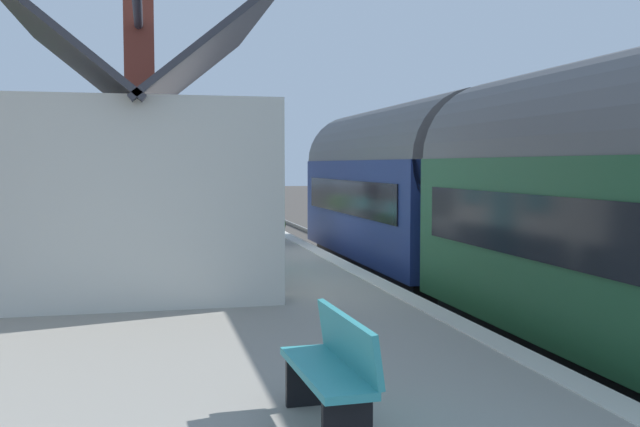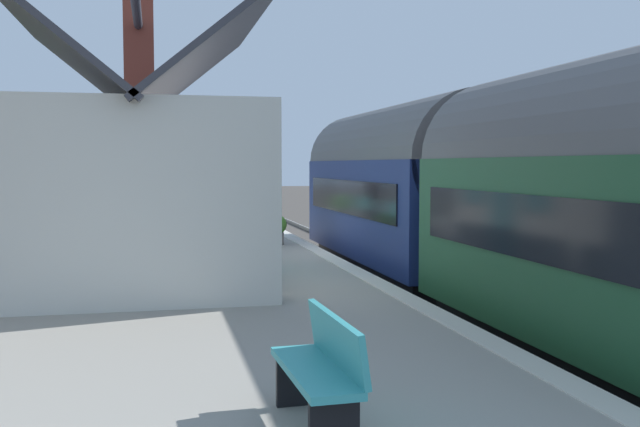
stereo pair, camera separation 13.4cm
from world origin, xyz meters
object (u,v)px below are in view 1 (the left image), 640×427
Objects in this scene: planter_bench_right at (203,207)px; planter_bench_left at (196,208)px; planter_under_sign at (211,231)px; station_sign_board at (269,196)px; planter_edge_far at (274,228)px; bench_near_building at (202,218)px; train at (476,202)px; bench_mid_platform at (191,210)px; station_building at (141,187)px; bench_by_lamp at (333,367)px; planter_by_door at (101,212)px.

planter_bench_right reaches higher than planter_bench_left.
planter_under_sign is 1.79m from station_sign_board.
bench_near_building is at bearing 26.87° from planter_edge_far.
train is 9.86m from bench_near_building.
station_sign_board reaches higher than bench_mid_platform.
station_building is at bearing 172.66° from bench_mid_platform.
planter_bench_left is at bearing 8.15° from planter_edge_far.
planter_under_sign is at bearing -15.70° from station_building.
station_sign_board is at bearing -7.27° from bench_by_lamp.
planter_bench_right reaches higher than planter_edge_far.
planter_bench_left is (8.20, -0.12, 0.16)m from planter_under_sign.
planter_edge_far is (-7.05, -1.68, -0.05)m from bench_mid_platform.
planter_under_sign is at bearing 177.43° from planter_bench_right.
station_building is 7.10× the size of planter_by_door.
bench_by_lamp is 1.37× the size of planter_under_sign.
train is 18.42× the size of planter_bench_right.
bench_by_lamp reaches higher than planter_under_sign.
planter_edge_far is (-8.71, -1.15, -0.04)m from planter_bench_right.
planter_bench_right reaches higher than bench_by_lamp.
planter_bench_left reaches higher than planter_under_sign.
planter_edge_far reaches higher than planter_bench_left.
bench_mid_platform reaches higher than planter_by_door.
planter_bench_right is 7.43m from planter_under_sign.
bench_by_lamp is at bearing 179.85° from bench_mid_platform.
bench_by_lamp is at bearing -172.15° from planter_by_door.
planter_bench_right is at bearing -8.64° from station_building.
station_sign_board is at bearing -150.56° from planter_by_door.
planter_bench_right is 1.19× the size of planter_edge_far.
bench_mid_platform is at bearing 15.55° from station_sign_board.
bench_near_building is 1.01× the size of bench_mid_platform.
station_building reaches higher than planter_under_sign.
station_building is 14.53m from planter_bench_left.
planter_bench_right is at bearing -17.61° from bench_mid_platform.
planter_under_sign is (6.93, 4.32, -1.08)m from train.
bench_by_lamp is 1.56× the size of planter_by_door.
station_building is 8.22× the size of planter_edge_far.
bench_mid_platform is (3.92, 0.09, 0.00)m from bench_near_building.
planter_by_door is at bearing 29.44° from station_sign_board.
planter_bench_right is at bearing 8.57° from station_sign_board.
bench_near_building is 1.86× the size of planter_bench_left.
bench_near_building is 5.60m from planter_bench_right.
planter_edge_far is (12.74, -1.73, -0.05)m from bench_by_lamp.
station_building is 4.53× the size of bench_near_building.
bench_by_lamp reaches higher than planter_by_door.
bench_by_lamp is 19.79m from bench_mid_platform.
station_building is at bearing 82.71° from train.
bench_by_lamp is 1.00× the size of bench_mid_platform.
planter_bench_left is at bearing -2.04° from bench_near_building.
planter_bench_right reaches higher than bench_near_building.
bench_mid_platform is 1.80× the size of planter_edge_far.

